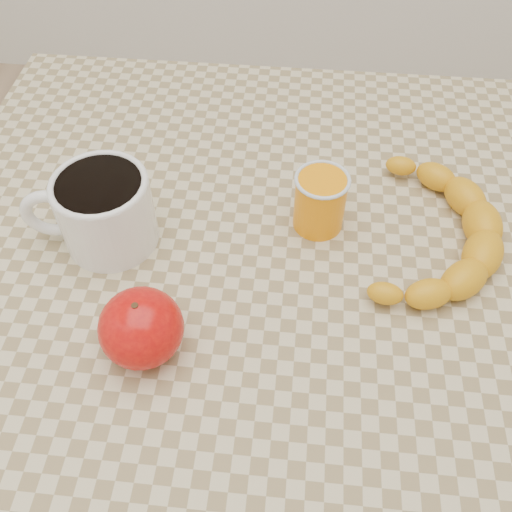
# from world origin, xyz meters

# --- Properties ---
(ground) EXTENTS (3.00, 3.00, 0.00)m
(ground) POSITION_xyz_m (0.00, 0.00, 0.00)
(ground) COLOR tan
(ground) RESTS_ON ground
(table) EXTENTS (0.80, 0.80, 0.75)m
(table) POSITION_xyz_m (0.00, 0.00, 0.66)
(table) COLOR #C9B98E
(table) RESTS_ON ground
(coffee_mug) EXTENTS (0.15, 0.12, 0.09)m
(coffee_mug) POSITION_xyz_m (-0.17, 0.03, 0.80)
(coffee_mug) COLOR white
(coffee_mug) RESTS_ON table
(orange_juice_glass) EXTENTS (0.06, 0.06, 0.07)m
(orange_juice_glass) POSITION_xyz_m (0.07, 0.07, 0.79)
(orange_juice_glass) COLOR orange
(orange_juice_glass) RESTS_ON table
(apple) EXTENTS (0.09, 0.09, 0.08)m
(apple) POSITION_xyz_m (-0.10, -0.11, 0.79)
(apple) COLOR #A20507
(apple) RESTS_ON table
(banana) EXTENTS (0.35, 0.38, 0.04)m
(banana) POSITION_xyz_m (0.19, 0.05, 0.77)
(banana) COLOR orange
(banana) RESTS_ON table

